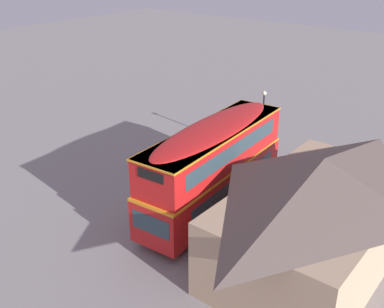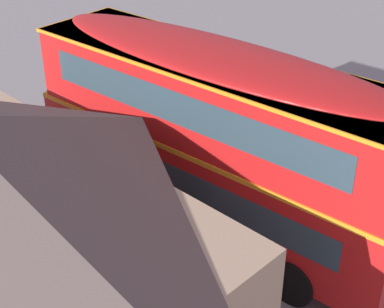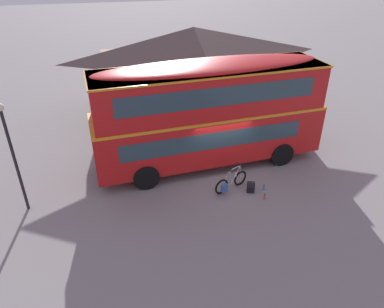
% 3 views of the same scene
% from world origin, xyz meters
% --- Properties ---
extents(ground_plane, '(120.00, 120.00, 0.00)m').
position_xyz_m(ground_plane, '(0.00, 0.00, 0.00)').
color(ground_plane, gray).
extents(double_decker_bus, '(10.36, 3.15, 4.79)m').
position_xyz_m(double_decker_bus, '(-0.25, 0.79, 2.64)').
color(double_decker_bus, black).
rests_on(double_decker_bus, ground).
extents(touring_bicycle, '(1.62, 0.86, 1.04)m').
position_xyz_m(touring_bicycle, '(0.02, -1.55, 0.37)').
color(touring_bicycle, black).
rests_on(touring_bicycle, ground).
extents(backpack_on_ground, '(0.37, 0.33, 0.50)m').
position_xyz_m(backpack_on_ground, '(0.80, -1.89, 0.26)').
color(backpack_on_ground, black).
rests_on(backpack_on_ground, ground).
extents(water_bottle_blue_sports, '(0.08, 0.08, 0.24)m').
position_xyz_m(water_bottle_blue_sports, '(1.39, -1.90, 0.11)').
color(water_bottle_blue_sports, '#338CBF').
rests_on(water_bottle_blue_sports, ground).
extents(water_bottle_red_squeeze, '(0.08, 0.08, 0.25)m').
position_xyz_m(water_bottle_red_squeeze, '(1.15, -2.51, 0.12)').
color(water_bottle_red_squeeze, '#D84C33').
rests_on(water_bottle_red_squeeze, ground).
extents(pub_building, '(10.71, 6.27, 5.03)m').
position_xyz_m(pub_building, '(0.54, 6.81, 2.57)').
color(pub_building, tan).
rests_on(pub_building, ground).
extents(street_lamp, '(0.28, 0.28, 4.37)m').
position_xyz_m(street_lamp, '(-8.00, -0.83, 2.72)').
color(street_lamp, black).
rests_on(street_lamp, ground).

